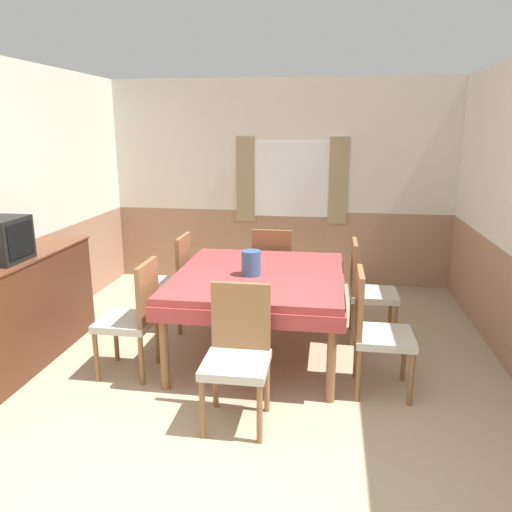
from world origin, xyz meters
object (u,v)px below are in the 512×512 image
at_px(dining_table, 259,284).
at_px(sideboard, 26,307).
at_px(chair_head_near, 238,350).
at_px(chair_left_far, 172,278).
at_px(vase, 251,263).
at_px(chair_left_near, 134,314).
at_px(chair_right_far, 366,287).
at_px(chair_right_near, 375,328).
at_px(tv, 5,240).
at_px(chair_head_window, 273,268).

xyz_separation_m(dining_table, sideboard, (-2.00, -0.39, -0.18)).
bearing_deg(chair_head_near, chair_left_far, -58.21).
xyz_separation_m(chair_left_far, sideboard, (-1.04, -0.90, -0.04)).
distance_m(dining_table, vase, 0.23).
xyz_separation_m(chair_left_far, vase, (0.90, -0.59, 0.36)).
distance_m(dining_table, sideboard, 2.05).
height_order(chair_left_near, chair_head_near, same).
bearing_deg(dining_table, chair_left_near, -152.34).
xyz_separation_m(chair_right_far, sideboard, (-2.97, -0.90, -0.04)).
xyz_separation_m(chair_right_near, chair_left_far, (-1.93, 1.01, 0.00)).
height_order(chair_left_far, tv, tv).
bearing_deg(chair_head_window, sideboard, -144.23).
bearing_deg(dining_table, sideboard, -168.96).
distance_m(chair_left_near, chair_head_near, 1.11).
distance_m(chair_left_near, sideboard, 1.04).
bearing_deg(chair_head_near, sideboard, -18.27).
bearing_deg(chair_head_window, tv, -140.09).
distance_m(chair_right_near, chair_left_far, 2.18).
bearing_deg(dining_table, vase, -126.67).
bearing_deg(chair_head_window, chair_left_far, -150.52).
height_order(chair_head_near, vase, vase).
xyz_separation_m(dining_table, chair_right_near, (0.96, -0.51, -0.15)).
relative_size(chair_left_far, sideboard, 0.61).
height_order(dining_table, chair_right_near, chair_right_near).
relative_size(chair_right_near, chair_right_far, 1.00).
xyz_separation_m(dining_table, tv, (-1.97, -0.60, 0.46)).
xyz_separation_m(tv, vase, (1.91, 0.52, -0.25)).
xyz_separation_m(chair_head_window, chair_right_far, (0.96, -0.55, 0.00)).
relative_size(dining_table, sideboard, 1.03).
xyz_separation_m(chair_right_far, vase, (-1.02, -0.59, 0.36)).
xyz_separation_m(chair_head_near, vase, (-0.06, 0.97, 0.36)).
xyz_separation_m(dining_table, chair_right_far, (0.96, 0.51, -0.15)).
relative_size(chair_head_near, chair_right_near, 1.00).
bearing_deg(tv, chair_right_near, 1.83).
relative_size(tv, vase, 1.86).
distance_m(dining_table, tv, 2.11).
height_order(chair_head_near, chair_left_far, same).
relative_size(chair_head_near, sideboard, 0.61).
distance_m(chair_left_near, vase, 1.06).
height_order(sideboard, vase, vase).
relative_size(dining_table, tv, 4.11).
relative_size(chair_head_window, tv, 2.41).
relative_size(chair_head_near, tv, 2.41).
height_order(dining_table, tv, tv).
relative_size(chair_head_near, chair_left_far, 1.00).
distance_m(sideboard, tv, 0.68).
height_order(dining_table, chair_left_far, chair_left_far).
bearing_deg(sideboard, chair_right_near, -2.22).
distance_m(dining_table, chair_left_near, 1.10).
bearing_deg(vase, chair_right_near, -22.53).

